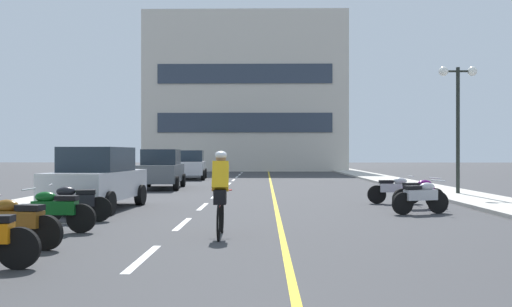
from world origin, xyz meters
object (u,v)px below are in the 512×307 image
(parked_car_near, at_px, (98,178))
(motorcycle_3, at_px, (54,210))
(cyclist_rider, at_px, (220,192))
(motorcycle_4, at_px, (74,203))
(parked_car_mid, at_px, (161,169))
(motorcycle_2, at_px, (16,222))
(parked_car_far, at_px, (191,165))
(street_lamp_mid, at_px, (458,100))
(motorcycle_7, at_px, (394,189))
(motorcycle_5, at_px, (421,197))
(motorcycle_6, at_px, (419,193))

(parked_car_near, bearing_deg, motorcycle_3, -83.24)
(parked_car_near, height_order, cyclist_rider, parked_car_near)
(motorcycle_4, bearing_deg, parked_car_mid, 91.33)
(motorcycle_2, bearing_deg, parked_car_far, 90.99)
(parked_car_mid, xyz_separation_m, cyclist_rider, (3.92, -14.07, -0.03))
(motorcycle_3, height_order, motorcycle_4, same)
(street_lamp_mid, distance_m, motorcycle_3, 15.41)
(motorcycle_2, distance_m, motorcycle_7, 11.83)
(motorcycle_5, xyz_separation_m, motorcycle_7, (-0.01, 2.90, 0.00))
(motorcycle_7, bearing_deg, motorcycle_3, -143.27)
(motorcycle_4, height_order, motorcycle_7, same)
(motorcycle_3, distance_m, motorcycle_7, 10.68)
(parked_car_near, relative_size, motorcycle_7, 2.53)
(motorcycle_4, xyz_separation_m, cyclist_rider, (3.65, -2.04, 0.41))
(parked_car_far, bearing_deg, motorcycle_6, -62.21)
(parked_car_near, height_order, motorcycle_6, parked_car_near)
(motorcycle_5, bearing_deg, motorcycle_6, 75.78)
(parked_car_mid, bearing_deg, parked_car_near, -90.52)
(parked_car_mid, relative_size, motorcycle_5, 2.59)
(motorcycle_2, height_order, motorcycle_7, same)
(cyclist_rider, bearing_deg, street_lamp_mid, 50.10)
(motorcycle_5, bearing_deg, motorcycle_7, 90.18)
(motorcycle_4, distance_m, motorcycle_5, 8.94)
(motorcycle_5, bearing_deg, parked_car_far, 115.10)
(motorcycle_2, distance_m, motorcycle_3, 1.88)
(motorcycle_3, relative_size, motorcycle_5, 1.03)
(parked_car_near, relative_size, motorcycle_6, 2.59)
(street_lamp_mid, bearing_deg, motorcycle_6, -121.61)
(motorcycle_4, height_order, cyclist_rider, cyclist_rider)
(motorcycle_2, relative_size, motorcycle_7, 0.99)
(motorcycle_4, bearing_deg, motorcycle_6, 19.82)
(motorcycle_5, relative_size, motorcycle_7, 0.97)
(motorcycle_3, height_order, motorcycle_6, same)
(cyclist_rider, bearing_deg, motorcycle_2, -156.53)
(street_lamp_mid, relative_size, parked_car_near, 1.12)
(parked_car_far, bearing_deg, cyclist_rider, -80.58)
(parked_car_mid, relative_size, motorcycle_2, 2.53)
(street_lamp_mid, height_order, motorcycle_5, street_lamp_mid)
(motorcycle_4, bearing_deg, motorcycle_3, -83.86)
(parked_car_near, bearing_deg, motorcycle_6, 2.33)
(parked_car_mid, distance_m, parked_car_far, 8.81)
(parked_car_mid, distance_m, motorcycle_2, 15.55)
(motorcycle_4, relative_size, motorcycle_7, 0.98)
(parked_car_far, bearing_deg, parked_car_near, -90.67)
(parked_car_far, bearing_deg, street_lamp_mid, -47.16)
(motorcycle_2, height_order, cyclist_rider, cyclist_rider)
(motorcycle_3, xyz_separation_m, motorcycle_6, (8.93, 4.91, 0.00))
(parked_car_mid, xyz_separation_m, motorcycle_6, (9.38, -8.75, -0.44))
(motorcycle_4, distance_m, motorcycle_7, 9.94)
(parked_car_mid, bearing_deg, motorcycle_5, -48.44)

